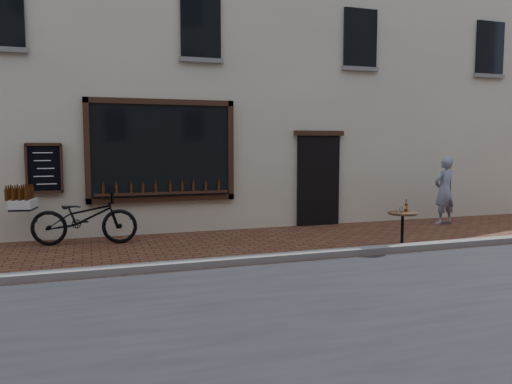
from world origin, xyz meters
name	(u,v)px	position (x,y,z in m)	size (l,w,h in m)	color
ground	(305,262)	(0.00, 0.00, 0.00)	(90.00, 90.00, 0.00)	#54291B
kerb	(300,256)	(0.00, 0.20, 0.06)	(90.00, 0.25, 0.12)	slate
shop_building	(212,38)	(0.00, 6.50, 5.00)	(28.00, 6.20, 10.00)	beige
cargo_bicycle	(82,217)	(-3.59, 2.79, 0.55)	(2.48, 1.03, 1.15)	black
bistro_table	(403,223)	(2.17, 0.35, 0.51)	(0.55, 0.55, 0.95)	black
pedestrian	(444,190)	(4.96, 2.60, 0.84)	(0.61, 0.40, 1.68)	gray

